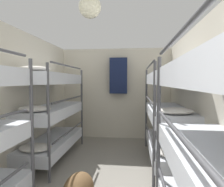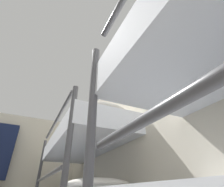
{
  "view_description": "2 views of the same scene",
  "coord_description": "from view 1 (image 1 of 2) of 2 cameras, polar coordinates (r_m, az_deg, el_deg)",
  "views": [
    {
      "loc": [
        0.47,
        0.16,
        1.47
      ],
      "look_at": [
        0.01,
        4.35,
        1.22
      ],
      "focal_mm": 32.0,
      "sensor_mm": 36.0,
      "label": 1
    },
    {
      "loc": [
        0.49,
        1.65,
        0.99
      ],
      "look_at": [
        0.83,
        2.36,
        1.44
      ],
      "focal_mm": 28.0,
      "sensor_mm": 36.0,
      "label": 2
    }
  ],
  "objects": [
    {
      "name": "wall_right",
      "position": [
        2.69,
        26.93,
        -3.58
      ],
      "size": [
        0.06,
        5.43,
        2.33
      ],
      "color": "beige",
      "rests_on": "ground_plane"
    },
    {
      "name": "bunk_stack_right_far",
      "position": [
        3.66,
        15.62,
        -5.37
      ],
      "size": [
        0.66,
        1.88,
        1.78
      ],
      "color": "#4C4C51",
      "rests_on": "ground_plane"
    },
    {
      "name": "hanging_coat",
      "position": [
        5.06,
        1.83,
        5.1
      ],
      "size": [
        0.44,
        0.12,
        0.9
      ],
      "color": "#192347"
    },
    {
      "name": "ceiling_light",
      "position": [
        2.32,
        -6.33,
        23.39
      ],
      "size": [
        0.24,
        0.24,
        0.24
      ],
      "color": "#F4EFCC"
    },
    {
      "name": "bunk_stack_left_far",
      "position": [
        3.93,
        -16.78,
        -4.81
      ],
      "size": [
        0.66,
        1.88,
        1.78
      ],
      "color": "#4C4C51",
      "rests_on": "ground_plane"
    },
    {
      "name": "wall_back",
      "position": [
        5.22,
        1.15,
        -0.04
      ],
      "size": [
        2.9,
        0.06,
        2.33
      ],
      "color": "beige",
      "rests_on": "ground_plane"
    }
  ]
}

